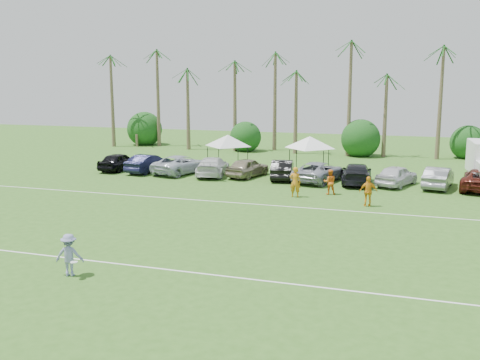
% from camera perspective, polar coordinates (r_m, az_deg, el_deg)
% --- Properties ---
extents(ground, '(120.00, 120.00, 0.00)m').
position_cam_1_polar(ground, '(20.71, -15.15, -10.45)').
color(ground, '#315F1C').
rests_on(ground, ground).
extents(field_lines, '(80.00, 12.10, 0.01)m').
position_cam_1_polar(field_lines, '(27.40, -6.04, -4.98)').
color(field_lines, white).
rests_on(field_lines, ground).
extents(palm_tree_0, '(2.40, 2.40, 8.90)m').
position_cam_1_polar(palm_tree_0, '(63.28, -13.58, 10.33)').
color(palm_tree_0, brown).
rests_on(palm_tree_0, ground).
extents(palm_tree_1, '(2.40, 2.40, 9.90)m').
position_cam_1_polar(palm_tree_1, '(60.85, -9.51, 11.31)').
color(palm_tree_1, brown).
rests_on(palm_tree_1, ground).
extents(palm_tree_2, '(2.40, 2.40, 10.90)m').
position_cam_1_polar(palm_tree_2, '(58.76, -5.10, 12.28)').
color(palm_tree_2, brown).
rests_on(palm_tree_2, ground).
extents(palm_tree_3, '(2.40, 2.40, 11.90)m').
position_cam_1_polar(palm_tree_3, '(57.36, -1.33, 13.22)').
color(palm_tree_3, brown).
rests_on(palm_tree_3, ground).
extents(palm_tree_4, '(2.40, 2.40, 8.90)m').
position_cam_1_polar(palm_tree_4, '(56.11, 2.61, 10.63)').
color(palm_tree_4, brown).
rests_on(palm_tree_4, ground).
extents(palm_tree_5, '(2.40, 2.40, 9.90)m').
position_cam_1_polar(palm_tree_5, '(55.20, 6.71, 11.49)').
color(palm_tree_5, brown).
rests_on(palm_tree_5, ground).
extents(palm_tree_6, '(2.40, 2.40, 10.90)m').
position_cam_1_polar(palm_tree_6, '(54.59, 10.95, 12.29)').
color(palm_tree_6, brown).
rests_on(palm_tree_6, ground).
extents(palm_tree_7, '(2.40, 2.40, 11.90)m').
position_cam_1_polar(palm_tree_7, '(54.27, 15.28, 13.02)').
color(palm_tree_7, brown).
rests_on(palm_tree_7, ground).
extents(palm_tree_8, '(2.40, 2.40, 8.90)m').
position_cam_1_polar(palm_tree_8, '(54.17, 20.52, 10.01)').
color(palm_tree_8, brown).
rests_on(palm_tree_8, ground).
extents(bush_tree_0, '(4.00, 4.00, 4.00)m').
position_cam_1_polar(bush_tree_0, '(62.90, -10.54, 5.26)').
color(bush_tree_0, brown).
rests_on(bush_tree_0, ground).
extents(bush_tree_1, '(4.00, 4.00, 4.00)m').
position_cam_1_polar(bush_tree_1, '(57.88, 0.91, 5.00)').
color(bush_tree_1, brown).
rests_on(bush_tree_1, ground).
extents(bush_tree_2, '(4.00, 4.00, 4.00)m').
position_cam_1_polar(bush_tree_2, '(55.60, 12.86, 4.52)').
color(bush_tree_2, brown).
rests_on(bush_tree_2, ground).
extents(bush_tree_3, '(4.00, 4.00, 4.00)m').
position_cam_1_polar(bush_tree_3, '(55.64, 23.19, 3.95)').
color(bush_tree_3, brown).
rests_on(bush_tree_3, ground).
extents(sideline_player_a, '(0.74, 0.51, 1.95)m').
position_cam_1_polar(sideline_player_a, '(34.21, 5.91, -0.22)').
color(sideline_player_a, orange).
rests_on(sideline_player_a, ground).
extents(sideline_player_b, '(0.93, 0.81, 1.65)m').
position_cam_1_polar(sideline_player_b, '(35.36, 9.55, -0.20)').
color(sideline_player_b, orange).
rests_on(sideline_player_b, ground).
extents(sideline_player_c, '(1.13, 0.68, 1.79)m').
position_cam_1_polar(sideline_player_c, '(32.39, 13.53, -1.19)').
color(sideline_player_c, orange).
rests_on(sideline_player_c, ground).
extents(canopy_tent_left, '(4.14, 4.14, 3.35)m').
position_cam_1_polar(canopy_tent_left, '(45.14, -1.30, 4.84)').
color(canopy_tent_left, black).
rests_on(canopy_tent_left, ground).
extents(canopy_tent_right, '(4.20, 4.20, 3.41)m').
position_cam_1_polar(canopy_tent_right, '(43.80, 7.47, 4.65)').
color(canopy_tent_right, black).
rests_on(canopy_tent_right, ground).
extents(frisbee_player, '(1.18, 0.88, 1.64)m').
position_cam_1_polar(frisbee_player, '(21.36, -17.75, -7.63)').
color(frisbee_player, '#7C81B0').
rests_on(frisbee_player, ground).
extents(parked_car_0, '(2.02, 4.43, 1.48)m').
position_cam_1_polar(parked_car_0, '(45.56, -12.77, 1.93)').
color(parked_car_0, black).
rests_on(parked_car_0, ground).
extents(parked_car_1, '(2.25, 4.67, 1.48)m').
position_cam_1_polar(parked_car_1, '(44.10, -9.76, 1.77)').
color(parked_car_1, black).
rests_on(parked_car_1, ground).
extents(parked_car_2, '(3.69, 5.75, 1.48)m').
position_cam_1_polar(parked_car_2, '(43.12, -6.32, 1.66)').
color(parked_car_2, silver).
rests_on(parked_car_2, ground).
extents(parked_car_3, '(2.94, 5.37, 1.48)m').
position_cam_1_polar(parked_car_3, '(41.94, -2.94, 1.46)').
color(parked_car_3, silver).
rests_on(parked_car_3, ground).
extents(parked_car_4, '(2.77, 4.63, 1.48)m').
position_cam_1_polar(parked_car_4, '(41.38, 0.83, 1.35)').
color(parked_car_4, gray).
rests_on(parked_car_4, ground).
extents(parked_car_5, '(2.33, 4.68, 1.48)m').
position_cam_1_polar(parked_car_5, '(40.59, 4.55, 1.15)').
color(parked_car_5, black).
rests_on(parked_car_5, ground).
extents(parked_car_6, '(3.59, 5.72, 1.48)m').
position_cam_1_polar(parked_car_6, '(39.82, 8.36, 0.89)').
color(parked_car_6, '#9396A1').
rests_on(parked_car_6, ground).
extents(parked_car_7, '(2.49, 5.24, 1.48)m').
position_cam_1_polar(parked_car_7, '(39.47, 12.34, 0.67)').
color(parked_car_7, black).
rests_on(parked_car_7, ground).
extents(parked_car_8, '(3.17, 4.67, 1.48)m').
position_cam_1_polar(parked_car_8, '(39.39, 16.37, 0.47)').
color(parked_car_8, silver).
rests_on(parked_car_8, ground).
extents(parked_car_9, '(2.35, 4.69, 1.48)m').
position_cam_1_polar(parked_car_9, '(39.48, 20.40, 0.26)').
color(parked_car_9, slate).
rests_on(parked_car_9, ground).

